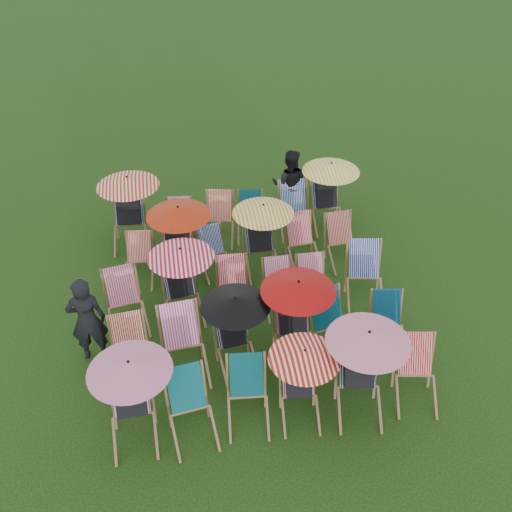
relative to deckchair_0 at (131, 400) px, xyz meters
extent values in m
plane|color=black|center=(1.99, 2.20, -0.70)|extent=(100.00, 100.00, 0.00)
cube|color=#DA2B8C|center=(-0.02, 0.19, -0.05)|extent=(0.50, 0.37, 0.58)
cube|color=black|center=(-0.02, 0.14, -0.05)|extent=(0.42, 0.43, 0.61)
sphere|color=tan|center=(-0.02, 0.24, 0.27)|extent=(0.21, 0.21, 0.21)
cylinder|color=black|center=(0.04, 0.10, 0.22)|extent=(0.03, 0.03, 0.71)
cone|color=pink|center=(0.04, 0.10, 0.54)|extent=(1.12, 1.12, 0.17)
cube|color=#0A7237|center=(0.73, 0.13, -0.06)|extent=(0.53, 0.42, 0.58)
cube|color=#095F24|center=(1.59, 0.23, -0.07)|extent=(0.51, 0.39, 0.57)
cube|color=red|center=(2.31, 0.13, -0.12)|extent=(0.46, 0.35, 0.52)
cube|color=black|center=(2.31, 0.08, -0.13)|extent=(0.39, 0.40, 0.54)
sphere|color=tan|center=(2.32, 0.18, 0.16)|extent=(0.19, 0.19, 0.19)
cylinder|color=black|center=(2.36, 0.04, 0.11)|extent=(0.03, 0.03, 0.64)
cone|color=red|center=(2.36, 0.04, 0.40)|extent=(1.00, 1.00, 0.15)
cube|color=navy|center=(3.19, 0.14, -0.02)|extent=(0.56, 0.45, 0.61)
cube|color=black|center=(3.18, 0.09, -0.03)|extent=(0.48, 0.50, 0.64)
sphere|color=tan|center=(3.20, 0.19, 0.31)|extent=(0.22, 0.22, 0.22)
cylinder|color=black|center=(3.24, 0.04, 0.26)|extent=(0.03, 0.03, 0.74)
cone|color=pink|center=(3.24, 0.04, 0.60)|extent=(1.17, 1.17, 0.18)
cube|color=red|center=(4.09, 0.20, -0.06)|extent=(0.54, 0.44, 0.58)
cube|color=red|center=(-0.07, 1.38, -0.08)|extent=(0.50, 0.39, 0.56)
cube|color=#FA3296|center=(0.73, 1.31, 0.01)|extent=(0.57, 0.44, 0.64)
cube|color=#100795|center=(1.51, 1.26, -0.09)|extent=(0.51, 0.40, 0.55)
cube|color=black|center=(1.52, 1.21, -0.09)|extent=(0.44, 0.45, 0.58)
sphere|color=tan|center=(1.50, 1.31, 0.21)|extent=(0.20, 0.20, 0.20)
cylinder|color=black|center=(1.58, 1.18, 0.16)|extent=(0.03, 0.03, 0.67)
cone|color=black|center=(1.58, 1.18, 0.47)|extent=(1.06, 1.06, 0.16)
cube|color=#E22D80|center=(2.49, 1.35, -0.03)|extent=(0.53, 0.40, 0.60)
cube|color=black|center=(2.49, 1.29, -0.04)|extent=(0.45, 0.46, 0.63)
sphere|color=tan|center=(2.50, 1.40, 0.29)|extent=(0.22, 0.22, 0.22)
cylinder|color=black|center=(2.55, 1.25, 0.24)|extent=(0.03, 0.03, 0.73)
cone|color=#A00909|center=(2.55, 1.25, 0.58)|extent=(1.15, 1.15, 0.18)
cube|color=#0A703F|center=(3.05, 1.34, -0.03)|extent=(0.57, 0.46, 0.60)
cube|color=#095E30|center=(4.05, 1.28, -0.11)|extent=(0.49, 0.40, 0.53)
cube|color=#FF336B|center=(-0.17, 2.47, -0.04)|extent=(0.55, 0.45, 0.59)
cube|color=#07309E|center=(0.78, 2.53, -0.06)|extent=(0.53, 0.43, 0.57)
cube|color=black|center=(0.79, 2.48, -0.06)|extent=(0.46, 0.47, 0.60)
sphere|color=tan|center=(0.77, 2.58, 0.25)|extent=(0.21, 0.21, 0.21)
cylinder|color=black|center=(0.85, 2.45, 0.20)|extent=(0.03, 0.03, 0.70)
cone|color=red|center=(0.85, 2.45, 0.53)|extent=(1.11, 1.11, 0.17)
cube|color=red|center=(1.70, 2.56, -0.08)|extent=(0.49, 0.37, 0.55)
cube|color=#EB2F8D|center=(2.49, 2.44, -0.12)|extent=(0.44, 0.33, 0.52)
cube|color=#E32D62|center=(3.08, 2.45, -0.12)|extent=(0.44, 0.33, 0.52)
cube|color=#071E96|center=(4.05, 2.45, -0.01)|extent=(0.58, 0.47, 0.62)
cube|color=red|center=(0.12, 3.66, -0.13)|extent=(0.48, 0.38, 0.52)
cube|color=red|center=(0.84, 3.71, -0.03)|extent=(0.55, 0.43, 0.61)
cube|color=black|center=(0.84, 3.66, -0.03)|extent=(0.47, 0.48, 0.64)
sphere|color=tan|center=(0.85, 3.77, 0.31)|extent=(0.22, 0.22, 0.22)
cylinder|color=black|center=(0.89, 3.61, 0.25)|extent=(0.03, 0.03, 0.74)
cone|color=#AC2609|center=(0.89, 3.61, 0.59)|extent=(1.17, 1.17, 0.18)
cube|color=#082EAC|center=(1.44, 3.66, -0.13)|extent=(0.48, 0.39, 0.51)
cube|color=#0A0794|center=(2.35, 3.58, -0.05)|extent=(0.50, 0.37, 0.59)
cube|color=black|center=(2.35, 3.53, -0.05)|extent=(0.42, 0.43, 0.62)
sphere|color=tan|center=(2.35, 3.63, 0.27)|extent=(0.22, 0.22, 0.22)
cylinder|color=black|center=(2.42, 3.49, 0.22)|extent=(0.03, 0.03, 0.72)
cone|color=#E29E0B|center=(2.42, 3.49, 0.55)|extent=(1.13, 1.13, 0.17)
cube|color=red|center=(3.16, 3.67, -0.08)|extent=(0.50, 0.39, 0.56)
cube|color=red|center=(3.93, 3.56, -0.08)|extent=(0.49, 0.38, 0.56)
cube|color=#071C98|center=(-0.06, 4.86, 0.00)|extent=(0.56, 0.43, 0.63)
cube|color=black|center=(-0.06, 4.81, 0.00)|extent=(0.48, 0.49, 0.66)
sphere|color=tan|center=(-0.06, 4.92, 0.34)|extent=(0.23, 0.23, 0.23)
cylinder|color=black|center=(0.00, 4.76, 0.29)|extent=(0.03, 0.03, 0.77)
cone|color=red|center=(0.00, 4.76, 0.64)|extent=(1.21, 1.21, 0.19)
cube|color=#F931A6|center=(0.92, 4.72, -0.12)|extent=(0.48, 0.38, 0.53)
cube|color=red|center=(1.75, 4.72, -0.07)|extent=(0.54, 0.44, 0.57)
cube|color=#096730|center=(2.38, 4.73, -0.12)|extent=(0.48, 0.39, 0.53)
cube|color=#072895|center=(3.28, 4.77, -0.02)|extent=(0.54, 0.41, 0.61)
cube|color=#0818A8|center=(3.97, 4.82, -0.03)|extent=(0.52, 0.38, 0.61)
cube|color=black|center=(3.97, 4.77, -0.03)|extent=(0.43, 0.45, 0.64)
sphere|color=tan|center=(3.97, 4.88, 0.31)|extent=(0.22, 0.22, 0.22)
cylinder|color=black|center=(4.04, 4.73, 0.25)|extent=(0.03, 0.03, 0.74)
cone|color=yellow|center=(4.04, 4.73, 0.59)|extent=(1.17, 1.17, 0.18)
imported|color=black|center=(-0.65, 1.59, 0.08)|extent=(0.58, 0.38, 1.56)
imported|color=black|center=(3.27, 5.07, 0.07)|extent=(0.88, 0.77, 1.55)
camera|label=1|loc=(0.82, -5.07, 6.12)|focal=40.00mm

